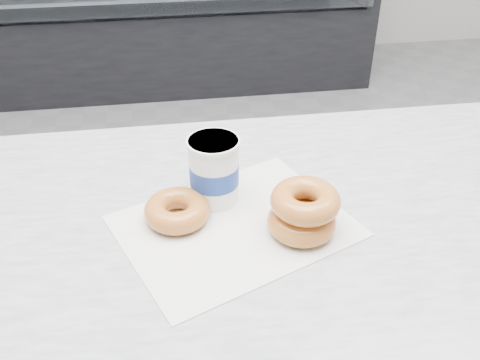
# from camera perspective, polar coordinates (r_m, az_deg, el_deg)

# --- Properties ---
(ground) EXTENTS (5.00, 5.00, 0.00)m
(ground) POSITION_cam_1_polar(r_m,az_deg,el_deg) (1.87, -3.58, -15.41)
(ground) COLOR gray
(ground) RESTS_ON ground
(display_case) EXTENTS (2.40, 0.74, 1.25)m
(display_case) POSITION_cam_1_polar(r_m,az_deg,el_deg) (3.46, -7.48, 18.40)
(display_case) COLOR black
(display_case) RESTS_ON ground
(wax_paper) EXTENTS (0.41, 0.37, 0.00)m
(wax_paper) POSITION_cam_1_polar(r_m,az_deg,el_deg) (0.84, -0.55, -4.92)
(wax_paper) COLOR silver
(wax_paper) RESTS_ON counter
(donut_single) EXTENTS (0.11, 0.11, 0.04)m
(donut_single) POSITION_cam_1_polar(r_m,az_deg,el_deg) (0.84, -6.73, -3.23)
(donut_single) COLOR #C47536
(donut_single) RESTS_ON wax_paper
(donut_stack) EXTENTS (0.15, 0.15, 0.07)m
(donut_stack) POSITION_cam_1_polar(r_m,az_deg,el_deg) (0.81, 6.78, -3.32)
(donut_stack) COLOR #C47536
(donut_stack) RESTS_ON wax_paper
(coffee_cup) EXTENTS (0.09, 0.09, 0.11)m
(coffee_cup) POSITION_cam_1_polar(r_m,az_deg,el_deg) (0.86, -2.79, 1.06)
(coffee_cup) COLOR white
(coffee_cup) RESTS_ON counter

